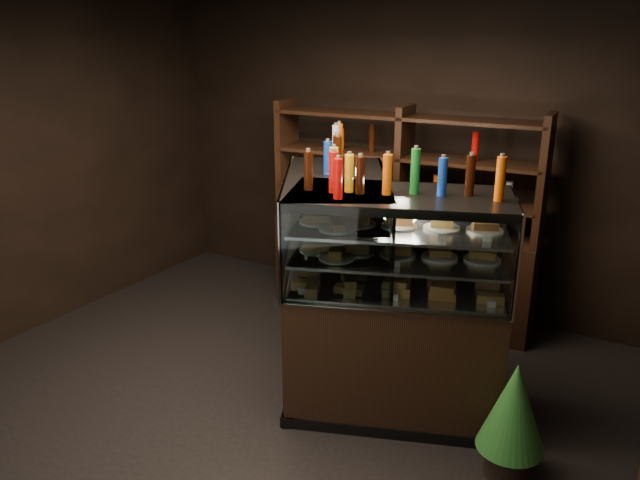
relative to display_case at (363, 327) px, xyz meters
The scene contains 7 objects.
ground 1.05m from the display_case, 130.99° to the right, with size 5.00×5.00×0.00m, color black.
room_shell 1.67m from the display_case, 130.99° to the right, with size 5.02×5.02×3.01m.
display_case is the anchor object (origin of this frame).
food_display 0.71m from the display_case, 109.94° to the right, with size 1.69×1.26×0.49m.
bottles_top 1.22m from the display_case, 70.06° to the left, with size 1.52×1.12×0.30m.
potted_conifer 1.27m from the display_case, 18.21° to the right, with size 0.41×0.41×0.88m.
back_shelving 1.41m from the display_case, 102.72° to the left, with size 2.48×0.58×2.00m.
Camera 1 is at (2.43, -3.06, 2.63)m, focal length 35.00 mm.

